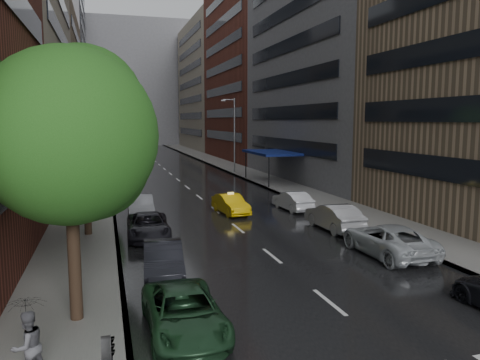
{
  "coord_description": "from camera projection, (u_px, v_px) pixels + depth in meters",
  "views": [
    {
      "loc": [
        -7.54,
        -10.54,
        6.49
      ],
      "look_at": [
        0.0,
        15.55,
        3.0
      ],
      "focal_mm": 35.0,
      "sensor_mm": 36.0,
      "label": 1
    }
  ],
  "objects": [
    {
      "name": "road",
      "position": [
        166.0,
        170.0,
        60.59
      ],
      "size": [
        14.0,
        140.0,
        0.01
      ],
      "primitive_type": "cube",
      "color": "black",
      "rests_on": "ground"
    },
    {
      "name": "street_lamp_right",
      "position": [
        234.0,
        133.0,
        57.33
      ],
      "size": [
        1.74,
        0.22,
        9.0
      ],
      "color": "gray",
      "rests_on": "sidewalk_right"
    },
    {
      "name": "building_far",
      "position": [
        132.0,
        84.0,
        123.34
      ],
      "size": [
        40.0,
        14.0,
        32.0
      ],
      "primitive_type": "cube",
      "color": "slate",
      "rests_on": "ground"
    },
    {
      "name": "buildings_left",
      "position": [
        44.0,
        49.0,
        62.79
      ],
      "size": [
        8.0,
        108.0,
        38.0
      ],
      "color": "maroon",
      "rests_on": "ground"
    },
    {
      "name": "parked_cars_right",
      "position": [
        371.0,
        233.0,
        23.89
      ],
      "size": [
        2.57,
        23.83,
        1.57
      ],
      "color": "black",
      "rests_on": "ground"
    },
    {
      "name": "buildings_right",
      "position": [
        260.0,
        62.0,
        69.19
      ],
      "size": [
        8.05,
        109.1,
        36.0
      ],
      "color": "#937A5B",
      "rests_on": "ground"
    },
    {
      "name": "sidewalk_left",
      "position": [
        94.0,
        172.0,
        58.1
      ],
      "size": [
        4.0,
        140.0,
        0.15
      ],
      "primitive_type": "cube",
      "color": "gray",
      "rests_on": "ground"
    },
    {
      "name": "taxi",
      "position": [
        231.0,
        204.0,
        32.51
      ],
      "size": [
        1.92,
        4.28,
        1.37
      ],
      "primitive_type": "imported",
      "rotation": [
        0.0,
        0.0,
        0.12
      ],
      "color": "gold",
      "rests_on": "ground"
    },
    {
      "name": "ped_black_umbrella",
      "position": [
        27.0,
        333.0,
        11.31
      ],
      "size": [
        1.08,
        1.06,
        2.09
      ],
      "color": "#545459",
      "rests_on": "sidewalk_left"
    },
    {
      "name": "awning",
      "position": [
        271.0,
        153.0,
        48.37
      ],
      "size": [
        4.0,
        8.0,
        3.12
      ],
      "color": "navy",
      "rests_on": "sidewalk_right"
    },
    {
      "name": "tree_near",
      "position": [
        69.0,
        137.0,
        14.3
      ],
      "size": [
        5.49,
        5.49,
        8.74
      ],
      "color": "#382619",
      "rests_on": "ground"
    },
    {
      "name": "ground",
      "position": [
        396.0,
        356.0,
        12.94
      ],
      "size": [
        220.0,
        220.0,
        0.0
      ],
      "primitive_type": "plane",
      "color": "gray",
      "rests_on": "ground"
    },
    {
      "name": "parked_cars_left",
      "position": [
        155.0,
        242.0,
        22.37
      ],
      "size": [
        2.47,
        22.6,
        1.53
      ],
      "color": "#1C3E23",
      "rests_on": "ground"
    },
    {
      "name": "street_lamp_left",
      "position": [
        102.0,
        139.0,
        38.78
      ],
      "size": [
        1.74,
        0.22,
        9.0
      ],
      "color": "gray",
      "rests_on": "sidewalk_left"
    },
    {
      "name": "tree_mid",
      "position": [
        83.0,
        106.0,
        25.28
      ],
      "size": [
        6.62,
        6.62,
        10.55
      ],
      "color": "#382619",
      "rests_on": "ground"
    },
    {
      "name": "sidewalk_right",
      "position": [
        233.0,
        168.0,
        63.06
      ],
      "size": [
        4.0,
        140.0,
        0.15
      ],
      "primitive_type": "cube",
      "color": "gray",
      "rests_on": "ground"
    },
    {
      "name": "tree_far",
      "position": [
        91.0,
        131.0,
        39.74
      ],
      "size": [
        5.08,
        5.08,
        8.09
      ],
      "color": "#382619",
      "rests_on": "ground"
    }
  ]
}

